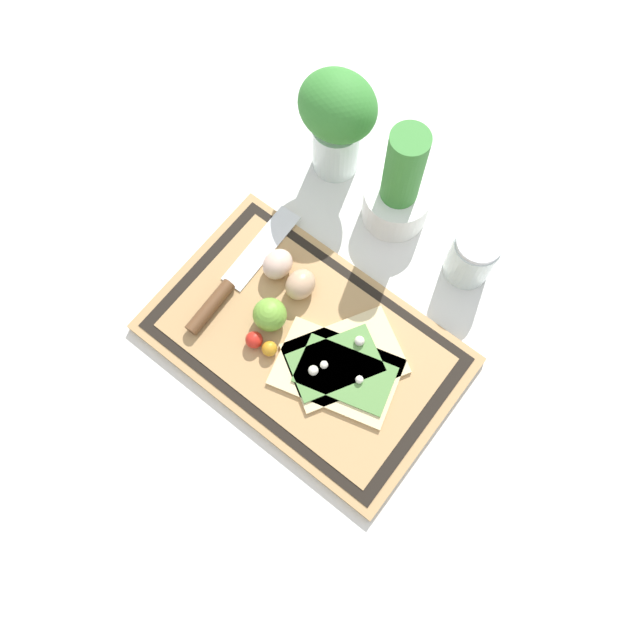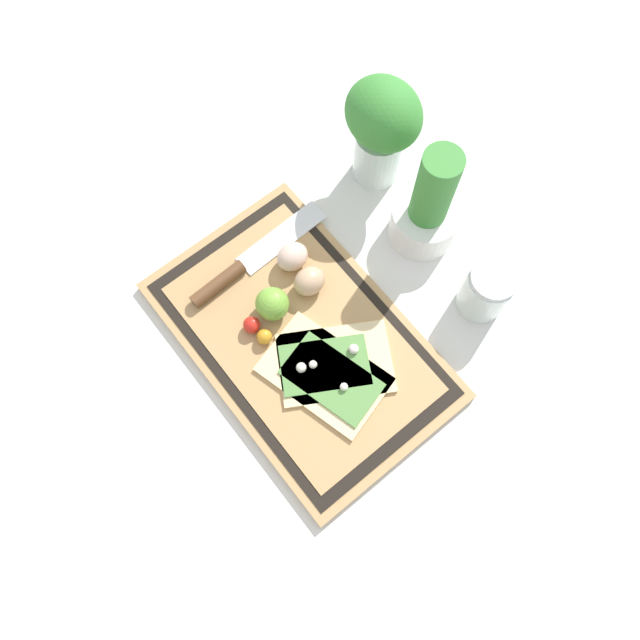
# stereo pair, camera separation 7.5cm
# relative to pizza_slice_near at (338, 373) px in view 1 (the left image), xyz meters

# --- Properties ---
(ground_plane) EXTENTS (6.00, 6.00, 0.00)m
(ground_plane) POSITION_rel_pizza_slice_near_xyz_m (-0.07, 0.01, -0.02)
(ground_plane) COLOR silver
(cutting_board) EXTENTS (0.48, 0.31, 0.02)m
(cutting_board) POSITION_rel_pizza_slice_near_xyz_m (-0.07, 0.01, -0.02)
(cutting_board) COLOR tan
(cutting_board) RESTS_ON ground_plane
(pizza_slice_near) EXTENTS (0.21, 0.16, 0.02)m
(pizza_slice_near) POSITION_rel_pizza_slice_near_xyz_m (0.00, 0.00, 0.00)
(pizza_slice_near) COLOR beige
(pizza_slice_near) RESTS_ON cutting_board
(pizza_slice_far) EXTENTS (0.19, 0.21, 0.02)m
(pizza_slice_far) POSITION_rel_pizza_slice_near_xyz_m (-0.01, 0.02, 0.00)
(pizza_slice_far) COLOR beige
(pizza_slice_far) RESTS_ON cutting_board
(knife) EXTENTS (0.05, 0.27, 0.02)m
(knife) POSITION_rel_pizza_slice_near_xyz_m (-0.23, -0.00, 0.00)
(knife) COLOR silver
(knife) RESTS_ON cutting_board
(egg_brown) EXTENTS (0.04, 0.05, 0.04)m
(egg_brown) POSITION_rel_pizza_slice_near_xyz_m (-0.13, 0.07, 0.02)
(egg_brown) COLOR tan
(egg_brown) RESTS_ON cutting_board
(egg_pink) EXTENTS (0.04, 0.05, 0.04)m
(egg_pink) POSITION_rel_pizza_slice_near_xyz_m (-0.18, 0.08, 0.02)
(egg_pink) COLOR beige
(egg_pink) RESTS_ON cutting_board
(lime) EXTENTS (0.05, 0.05, 0.05)m
(lime) POSITION_rel_pizza_slice_near_xyz_m (-0.14, 0.00, 0.02)
(lime) COLOR #70A838
(lime) RESTS_ON cutting_board
(cherry_tomato_red) EXTENTS (0.03, 0.03, 0.03)m
(cherry_tomato_red) POSITION_rel_pizza_slice_near_xyz_m (-0.13, -0.04, 0.01)
(cherry_tomato_red) COLOR red
(cherry_tomato_red) RESTS_ON cutting_board
(cherry_tomato_yellow) EXTENTS (0.02, 0.02, 0.02)m
(cherry_tomato_yellow) POSITION_rel_pizza_slice_near_xyz_m (-0.11, -0.04, 0.01)
(cherry_tomato_yellow) COLOR orange
(cherry_tomato_yellow) RESTS_ON cutting_board
(herb_pot) EXTENTS (0.11, 0.11, 0.22)m
(herb_pot) POSITION_rel_pizza_slice_near_xyz_m (-0.10, 0.29, 0.05)
(herb_pot) COLOR white
(herb_pot) RESTS_ON ground_plane
(sauce_jar) EXTENTS (0.08, 0.08, 0.10)m
(sauce_jar) POSITION_rel_pizza_slice_near_xyz_m (0.06, 0.28, 0.02)
(sauce_jar) COLOR silver
(sauce_jar) RESTS_ON ground_plane
(herb_glass) EXTENTS (0.13, 0.11, 0.21)m
(herb_glass) POSITION_rel_pizza_slice_near_xyz_m (-0.24, 0.31, 0.10)
(herb_glass) COLOR silver
(herb_glass) RESTS_ON ground_plane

